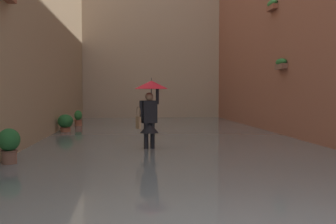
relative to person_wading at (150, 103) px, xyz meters
name	(u,v)px	position (x,y,z in m)	size (l,w,h in m)	color
ground_plane	(168,139)	(-0.75, -3.03, -1.33)	(60.00, 60.00, 0.00)	slate
flood_water	(168,138)	(-0.75, -3.03, -1.27)	(8.90, 26.07, 0.11)	slate
building_facade_far	(151,10)	(-0.75, -13.96, 5.34)	(11.70, 1.80, 13.34)	tan
person_wading	(150,103)	(0.00, 0.00, 0.00)	(0.90, 0.90, 1.99)	#4C4233
potted_plant_mid_right	(9,145)	(3.04, 1.98, -0.83)	(0.45, 0.45, 0.85)	brown
potted_plant_far_right	(78,119)	(2.85, -7.55, -0.91)	(0.35, 0.35, 0.80)	#9E563D
potted_plant_near_right	(65,123)	(2.98, -4.81, -0.89)	(0.58, 0.58, 0.78)	#9E563D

